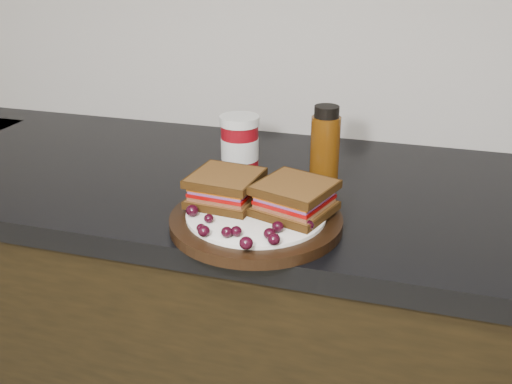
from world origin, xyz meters
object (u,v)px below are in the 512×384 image
Objects in this scene: oil_bottle at (325,146)px; condiment_jar at (240,144)px; plate at (256,221)px; sandwich_left at (226,188)px.

condiment_jar is at bearing 174.78° from oil_bottle.
oil_bottle is (0.17, -0.02, 0.02)m from condiment_jar.
plate is 2.44× the size of condiment_jar.
oil_bottle reaches higher than plate.
condiment_jar is 0.75× the size of oil_bottle.
plate is at bearing -109.29° from oil_bottle.
sandwich_left is at bearing -126.30° from oil_bottle.
sandwich_left is (-0.06, 0.03, 0.04)m from plate.
plate is 0.23m from oil_bottle.
condiment_jar reaches higher than plate.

